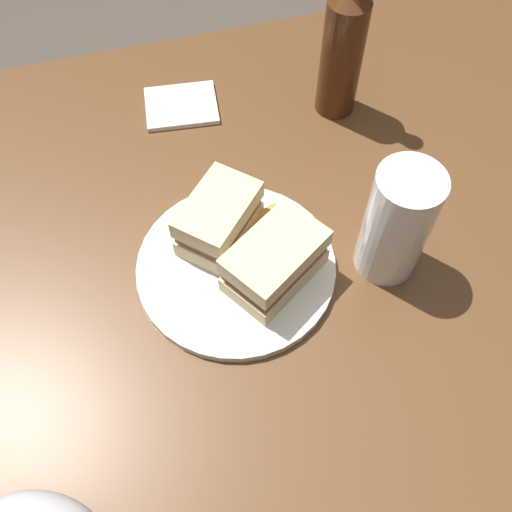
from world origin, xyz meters
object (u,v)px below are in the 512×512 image
object	(u,v)px
cider_bottle	(343,47)
pint_glass	(395,229)
plate	(236,267)
napkin	(181,106)
sandwich_half_left	(275,261)
sandwich_half_right	(219,219)

from	to	relation	value
cider_bottle	pint_glass	bearing A→B (deg)	-96.62
plate	napkin	world-z (taller)	plate
sandwich_half_left	pint_glass	world-z (taller)	pint_glass
pint_glass	napkin	bearing A→B (deg)	119.81
pint_glass	napkin	distance (m)	0.40
napkin	sandwich_half_left	bearing A→B (deg)	-81.48
sandwich_half_left	cider_bottle	world-z (taller)	cider_bottle
plate	pint_glass	distance (m)	0.20
napkin	plate	bearing A→B (deg)	-88.47
sandwich_half_left	sandwich_half_right	bearing A→B (deg)	122.62
plate	sandwich_half_left	bearing A→B (deg)	-34.29
pint_glass	plate	bearing A→B (deg)	168.58
plate	napkin	bearing A→B (deg)	91.53
sandwich_half_left	cider_bottle	xyz separation A→B (m)	(0.18, 0.27, 0.06)
napkin	pint_glass	bearing A→B (deg)	-60.19
plate	cider_bottle	size ratio (longest dim) A/B	0.91
sandwich_half_right	napkin	size ratio (longest dim) A/B	1.18
sandwich_half_left	pint_glass	size ratio (longest dim) A/B	0.87
pint_glass	cider_bottle	bearing A→B (deg)	83.38
pint_glass	sandwich_half_right	bearing A→B (deg)	155.90
sandwich_half_right	cider_bottle	distance (m)	0.31
pint_glass	napkin	size ratio (longest dim) A/B	1.51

